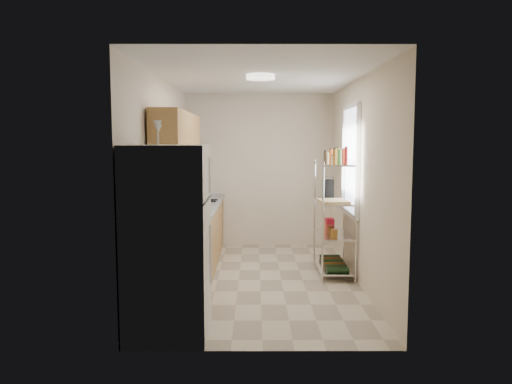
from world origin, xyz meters
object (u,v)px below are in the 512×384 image
rice_cooker (190,202)px  espresso_machine (328,187)px  refrigerator (168,242)px  cutting_board (333,201)px  frying_pan_large (198,201)px

rice_cooker → espresso_machine: 1.95m
refrigerator → espresso_machine: size_ratio=6.09×
rice_cooker → cutting_board: size_ratio=0.58×
rice_cooker → espresso_machine: espresso_machine is taller
cutting_board → rice_cooker: bearing=177.2°
rice_cooker → espresso_machine: size_ratio=0.90×
rice_cooker → refrigerator: bearing=-88.2°
refrigerator → rice_cooker: bearing=91.8°
refrigerator → espresso_machine: refrigerator is taller
frying_pan_large → espresso_machine: (1.88, -0.36, 0.23)m
rice_cooker → frying_pan_large: rice_cooker is taller
refrigerator → rice_cooker: refrigerator is taller
refrigerator → cutting_board: (1.83, 1.94, 0.14)m
frying_pan_large → rice_cooker: bearing=-68.7°
frying_pan_large → espresso_machine: size_ratio=0.88×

